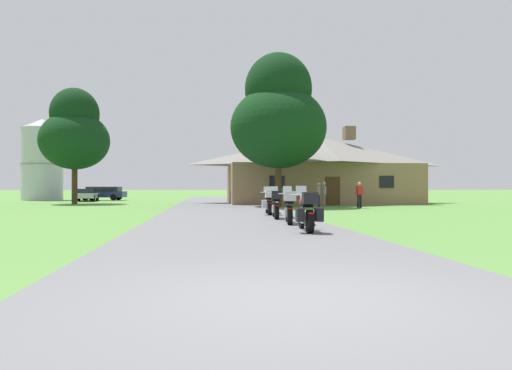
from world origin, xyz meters
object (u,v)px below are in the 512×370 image
at_px(motorcycle_white_farthest_in_row, 269,203).
at_px(tree_by_lodge_front, 278,116).
at_px(motorcycle_green_second_in_row, 289,207).
at_px(parked_silver_sedan_far_left, 86,195).
at_px(motorcycle_blue_third_in_row, 276,205).
at_px(bystander_tan_shirt_near_lodge, 319,193).
at_px(bystander_red_shirt_by_tree, 359,194).
at_px(metal_silo_distant, 42,159).
at_px(tree_left_far, 75,133).
at_px(parked_navy_suv_far_left, 103,193).
at_px(bystander_gray_shirt_beside_signpost, 324,193).
at_px(motorcycle_red_nearest_to_camera, 307,212).

distance_m(motorcycle_white_farthest_in_row, tree_by_lodge_front, 11.12).
distance_m(motorcycle_green_second_in_row, tree_by_lodge_front, 15.92).
distance_m(motorcycle_white_farthest_in_row, parked_silver_sedan_far_left, 28.11).
relative_size(motorcycle_blue_third_in_row, bystander_tan_shirt_near_lodge, 1.25).
height_order(bystander_red_shirt_by_tree, metal_silo_distant, metal_silo_distant).
relative_size(motorcycle_white_farthest_in_row, metal_silo_distant, 0.25).
relative_size(tree_left_far, parked_navy_suv_far_left, 1.94).
xyz_separation_m(bystander_tan_shirt_near_lodge, tree_left_far, (-17.95, 7.57, 4.76)).
bearing_deg(bystander_tan_shirt_near_lodge, bystander_gray_shirt_beside_signpost, 51.21).
distance_m(motorcycle_green_second_in_row, motorcycle_blue_third_in_row, 2.69).
distance_m(tree_by_lodge_front, tree_left_far, 16.91).
bearing_deg(motorcycle_red_nearest_to_camera, tree_by_lodge_front, 86.61).
bearing_deg(motorcycle_red_nearest_to_camera, motorcycle_white_farthest_in_row, 92.63).
xyz_separation_m(bystander_gray_shirt_beside_signpost, parked_silver_sedan_far_left, (-19.22, 15.27, -0.31)).
distance_m(motorcycle_green_second_in_row, motorcycle_white_farthest_in_row, 5.34).
relative_size(motorcycle_green_second_in_row, tree_left_far, 0.23).
bearing_deg(metal_silo_distant, parked_navy_suv_far_left, -12.38).
distance_m(motorcycle_blue_third_in_row, tree_left_far, 24.05).
bearing_deg(parked_silver_sedan_far_left, motorcycle_green_second_in_row, -70.22).
height_order(motorcycle_blue_third_in_row, bystander_tan_shirt_near_lodge, bystander_tan_shirt_near_lodge).
bearing_deg(metal_silo_distant, tree_by_lodge_front, -41.48).
relative_size(metal_silo_distant, parked_navy_suv_far_left, 1.78).
height_order(bystander_tan_shirt_near_lodge, parked_silver_sedan_far_left, bystander_tan_shirt_near_lodge).
distance_m(motorcycle_green_second_in_row, tree_left_far, 26.30).
bearing_deg(bystander_tan_shirt_near_lodge, parked_silver_sedan_far_left, -121.40).
height_order(bystander_tan_shirt_near_lodge, tree_by_lodge_front, tree_by_lodge_front).
height_order(motorcycle_white_farthest_in_row, bystander_gray_shirt_beside_signpost, bystander_gray_shirt_beside_signpost).
bearing_deg(bystander_gray_shirt_beside_signpost, motorcycle_red_nearest_to_camera, 164.49).
distance_m(bystander_tan_shirt_near_lodge, tree_left_far, 20.05).
height_order(motorcycle_blue_third_in_row, motorcycle_white_farthest_in_row, same).
height_order(tree_left_far, parked_navy_suv_far_left, tree_left_far).
distance_m(motorcycle_red_nearest_to_camera, parked_navy_suv_far_left, 38.04).
bearing_deg(tree_by_lodge_front, motorcycle_green_second_in_row, -97.47).
distance_m(motorcycle_blue_third_in_row, metal_silo_distant, 37.30).
relative_size(motorcycle_blue_third_in_row, motorcycle_white_farthest_in_row, 1.00).
bearing_deg(bystander_gray_shirt_beside_signpost, bystander_red_shirt_by_tree, -133.60).
distance_m(tree_left_far, parked_navy_suv_far_left, 11.65).
xyz_separation_m(motorcycle_red_nearest_to_camera, motorcycle_white_farthest_in_row, (0.04, 8.25, 0.00)).
xyz_separation_m(tree_by_lodge_front, parked_navy_suv_far_left, (-15.38, 17.87, -5.34)).
height_order(bystander_gray_shirt_beside_signpost, tree_left_far, tree_left_far).
relative_size(bystander_gray_shirt_beside_signpost, tree_left_far, 0.18).
distance_m(motorcycle_white_farthest_in_row, bystander_red_shirt_by_tree, 9.82).
bearing_deg(bystander_tan_shirt_near_lodge, tree_left_far, -105.90).
relative_size(motorcycle_red_nearest_to_camera, parked_navy_suv_far_left, 0.44).
xyz_separation_m(motorcycle_red_nearest_to_camera, motorcycle_blue_third_in_row, (-0.05, 5.60, 0.01)).
height_order(bystander_red_shirt_by_tree, parked_silver_sedan_far_left, bystander_red_shirt_by_tree).
distance_m(bystander_red_shirt_by_tree, parked_navy_suv_far_left, 28.57).
bearing_deg(motorcycle_white_farthest_in_row, motorcycle_blue_third_in_row, -89.81).
relative_size(motorcycle_green_second_in_row, parked_silver_sedan_far_left, 0.48).
relative_size(motorcycle_blue_third_in_row, tree_left_far, 0.23).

